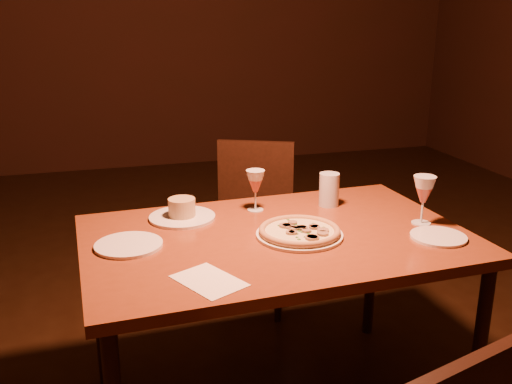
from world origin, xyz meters
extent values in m
plane|color=black|center=(0.00, 0.00, 0.00)|extent=(7.00, 7.00, 0.00)
cube|color=black|center=(0.00, 3.50, 1.50)|extent=(6.00, 0.04, 3.00)
cube|color=brown|center=(-0.03, -0.27, 0.68)|extent=(1.34, 0.89, 0.04)
cylinder|color=black|center=(-0.64, 0.07, 0.33)|extent=(0.05, 0.05, 0.66)
cylinder|color=black|center=(0.58, -0.61, 0.33)|extent=(0.05, 0.05, 0.66)
cylinder|color=black|center=(0.55, 0.12, 0.33)|extent=(0.05, 0.05, 0.66)
cube|color=black|center=(0.10, 0.54, 0.42)|extent=(0.52, 0.52, 0.04)
cube|color=black|center=(0.18, 0.70, 0.63)|extent=(0.37, 0.19, 0.37)
cylinder|color=black|center=(-0.11, 0.46, 0.20)|extent=(0.03, 0.03, 0.40)
cylinder|color=black|center=(0.03, 0.75, 0.20)|extent=(0.03, 0.03, 0.40)
cylinder|color=black|center=(0.18, 0.33, 0.20)|extent=(0.03, 0.03, 0.40)
cylinder|color=black|center=(0.31, 0.62, 0.20)|extent=(0.03, 0.03, 0.40)
cylinder|color=white|center=(0.04, -0.31, 0.71)|extent=(0.30, 0.30, 0.01)
cylinder|color=beige|center=(0.04, -0.31, 0.72)|extent=(0.27, 0.27, 0.01)
torus|color=#B77E4F|center=(0.04, -0.31, 0.72)|extent=(0.28, 0.28, 0.02)
cylinder|color=white|center=(-0.31, -0.02, 0.71)|extent=(0.24, 0.24, 0.01)
cylinder|color=tan|center=(-0.31, -0.02, 0.74)|extent=(0.10, 0.10, 0.07)
cylinder|color=silver|center=(0.27, -0.03, 0.77)|extent=(0.08, 0.08, 0.13)
cylinder|color=white|center=(-0.53, -0.24, 0.71)|extent=(0.22, 0.22, 0.01)
cylinder|color=white|center=(0.49, -0.45, 0.71)|extent=(0.19, 0.19, 0.01)
cube|color=white|center=(-0.33, -0.56, 0.70)|extent=(0.21, 0.24, 0.00)
camera|label=1|loc=(-0.61, -2.01, 1.43)|focal=40.00mm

